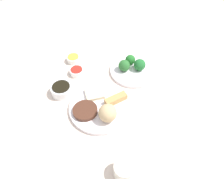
# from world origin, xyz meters

# --- Properties ---
(tabletop) EXTENTS (2.20, 2.20, 0.02)m
(tabletop) POSITION_xyz_m (0.00, 0.00, 0.01)
(tabletop) COLOR beige
(tabletop) RESTS_ON ground
(main_plate) EXTENTS (0.26, 0.26, 0.02)m
(main_plate) POSITION_xyz_m (0.01, 0.01, 0.03)
(main_plate) COLOR white
(main_plate) RESTS_ON tabletop
(rice_scoop) EXTENTS (0.07, 0.07, 0.07)m
(rice_scoop) POSITION_xyz_m (-0.01, 0.08, 0.07)
(rice_scoop) COLOR tan
(rice_scoop) RESTS_ON main_plate
(spring_roll) EXTENTS (0.10, 0.06, 0.03)m
(spring_roll) POSITION_xyz_m (-0.06, -0.00, 0.05)
(spring_roll) COLOR tan
(spring_roll) RESTS_ON main_plate
(crab_rangoon_wonton) EXTENTS (0.08, 0.07, 0.02)m
(crab_rangoon_wonton) POSITION_xyz_m (0.02, -0.05, 0.04)
(crab_rangoon_wonton) COLOR beige
(crab_rangoon_wonton) RESTS_ON main_plate
(stir_fry_heap) EXTENTS (0.10, 0.10, 0.02)m
(stir_fry_heap) POSITION_xyz_m (0.07, 0.03, 0.04)
(stir_fry_heap) COLOR #4E2A1C
(stir_fry_heap) RESTS_ON main_plate
(broccoli_plate) EXTENTS (0.23, 0.23, 0.01)m
(broccoli_plate) POSITION_xyz_m (-0.19, -0.17, 0.03)
(broccoli_plate) COLOR white
(broccoli_plate) RESTS_ON tabletop
(broccoli_floret_0) EXTENTS (0.06, 0.06, 0.06)m
(broccoli_floret_0) POSITION_xyz_m (-0.22, -0.17, 0.06)
(broccoli_floret_0) COLOR #216A2D
(broccoli_floret_0) RESTS_ON broccoli_plate
(broccoli_floret_1) EXTENTS (0.05, 0.05, 0.05)m
(broccoli_floret_1) POSITION_xyz_m (-0.14, -0.18, 0.06)
(broccoli_floret_1) COLOR #2A692D
(broccoli_floret_1) RESTS_ON broccoli_plate
(broccoli_floret_2) EXTENTS (0.05, 0.05, 0.05)m
(broccoli_floret_2) POSITION_xyz_m (-0.18, -0.22, 0.06)
(broccoli_floret_2) COLOR #226B26
(broccoli_floret_2) RESTS_ON broccoli_plate
(soy_sauce_bowl) EXTENTS (0.09, 0.09, 0.04)m
(soy_sauce_bowl) POSITION_xyz_m (0.15, -0.11, 0.04)
(soy_sauce_bowl) COLOR white
(soy_sauce_bowl) RESTS_ON tabletop
(soy_sauce_bowl_liquid) EXTENTS (0.08, 0.08, 0.00)m
(soy_sauce_bowl_liquid) POSITION_xyz_m (0.15, -0.11, 0.06)
(soy_sauce_bowl_liquid) COLOR black
(soy_sauce_bowl_liquid) RESTS_ON soy_sauce_bowl
(sauce_ramekin_hot_mustard) EXTENTS (0.07, 0.07, 0.03)m
(sauce_ramekin_hot_mustard) POSITION_xyz_m (0.08, -0.32, 0.03)
(sauce_ramekin_hot_mustard) COLOR white
(sauce_ramekin_hot_mustard) RESTS_ON tabletop
(sauce_ramekin_hot_mustard_liquid) EXTENTS (0.05, 0.05, 0.00)m
(sauce_ramekin_hot_mustard_liquid) POSITION_xyz_m (0.08, -0.32, 0.05)
(sauce_ramekin_hot_mustard_liquid) COLOR yellow
(sauce_ramekin_hot_mustard_liquid) RESTS_ON sauce_ramekin_hot_mustard
(sauce_ramekin_sweet_and_sour) EXTENTS (0.07, 0.07, 0.03)m
(sauce_ramekin_sweet_and_sour) POSITION_xyz_m (0.08, -0.22, 0.03)
(sauce_ramekin_sweet_and_sour) COLOR white
(sauce_ramekin_sweet_and_sour) RESTS_ON tabletop
(sauce_ramekin_sweet_and_sour_liquid) EXTENTS (0.05, 0.05, 0.00)m
(sauce_ramekin_sweet_and_sour_liquid) POSITION_xyz_m (0.08, -0.22, 0.05)
(sauce_ramekin_sweet_and_sour_liquid) COLOR red
(sauce_ramekin_sweet_and_sour_liquid) RESTS_ON sauce_ramekin_sweet_and_sour
(teacup) EXTENTS (0.07, 0.07, 0.05)m
(teacup) POSITION_xyz_m (-0.02, 0.29, 0.05)
(teacup) COLOR white
(teacup) RESTS_ON tabletop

